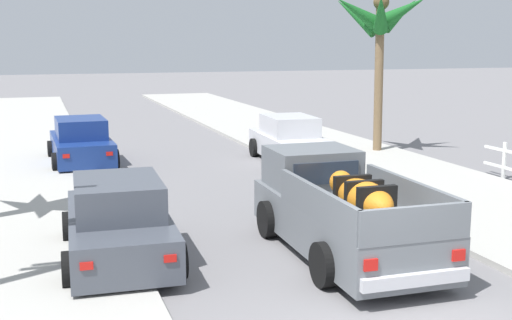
% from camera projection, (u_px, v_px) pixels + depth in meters
% --- Properties ---
extents(sidewalk_left, '(5.05, 60.00, 0.12)m').
position_uv_depth(sidewalk_left, '(8.00, 184.00, 18.29)').
color(sidewalk_left, '#B2AFA8').
rests_on(sidewalk_left, ground).
extents(sidewalk_right, '(5.05, 60.00, 0.12)m').
position_uv_depth(sidewalk_right, '(358.00, 161.00, 21.74)').
color(sidewalk_right, '#B2AFA8').
rests_on(sidewalk_right, ground).
extents(curb_left, '(0.16, 60.00, 0.10)m').
position_uv_depth(curb_left, '(50.00, 181.00, 18.64)').
color(curb_left, silver).
rests_on(curb_left, ground).
extents(curb_right, '(0.16, 60.00, 0.10)m').
position_uv_depth(curb_right, '(328.00, 163.00, 21.39)').
color(curb_right, silver).
rests_on(curb_right, ground).
extents(pickup_truck, '(2.30, 5.25, 1.80)m').
position_uv_depth(pickup_truck, '(340.00, 211.00, 12.35)').
color(pickup_truck, slate).
rests_on(pickup_truck, ground).
extents(car_left_near, '(2.19, 4.33, 1.54)m').
position_uv_depth(car_left_near, '(290.00, 141.00, 21.92)').
color(car_left_near, silver).
rests_on(car_left_near, ground).
extents(car_right_near, '(2.11, 4.30, 1.54)m').
position_uv_depth(car_right_near, '(81.00, 143.00, 21.43)').
color(car_right_near, navy).
rests_on(car_right_near, ground).
extents(car_left_mid, '(2.17, 4.32, 1.54)m').
position_uv_depth(car_left_mid, '(119.00, 222.00, 11.94)').
color(car_left_mid, '#474C56').
rests_on(car_left_mid, ground).
extents(palm_tree_left_fore, '(3.45, 3.50, 5.72)m').
position_uv_depth(palm_tree_left_fore, '(379.00, 21.00, 22.94)').
color(palm_tree_left_fore, brown).
rests_on(palm_tree_left_fore, ground).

